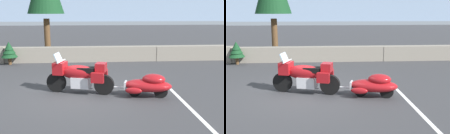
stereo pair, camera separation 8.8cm
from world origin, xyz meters
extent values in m
plane|color=#38383A|center=(0.00, 0.00, 0.00)|extent=(80.00, 80.00, 0.00)
cube|color=gray|center=(0.00, 5.67, 0.40)|extent=(8.00, 0.56, 0.79)
cylinder|color=black|center=(-0.72, 0.25, 0.33)|extent=(0.67, 0.31, 0.66)
cylinder|color=black|center=(0.87, -0.19, 0.33)|extent=(0.67, 0.31, 0.66)
cube|color=silver|center=(0.13, 0.01, 0.38)|extent=(0.70, 0.58, 0.36)
ellipsoid|color=maroon|center=(0.03, 0.04, 0.71)|extent=(1.27, 0.74, 0.48)
cube|color=maroon|center=(-0.57, 0.21, 0.83)|extent=(0.49, 0.60, 0.40)
cube|color=#9EB7C6|center=(-0.62, 0.22, 1.16)|extent=(0.30, 0.47, 0.34)
cube|color=black|center=(0.32, -0.04, 0.81)|extent=(0.64, 0.50, 0.16)
cube|color=maroon|center=(0.78, -0.17, 0.91)|extent=(0.42, 0.47, 0.28)
cube|color=maroon|center=(0.65, -0.44, 0.63)|extent=(0.43, 0.26, 0.32)
cube|color=maroon|center=(0.81, 0.14, 0.63)|extent=(0.43, 0.26, 0.32)
cylinder|color=silver|center=(-0.52, 0.19, 1.06)|extent=(0.23, 0.69, 0.04)
cylinder|color=silver|center=(-0.67, 0.23, 0.58)|extent=(0.26, 0.14, 0.54)
cylinder|color=black|center=(1.84, -0.46, 0.22)|extent=(0.45, 0.21, 0.44)
cylinder|color=black|center=(2.64, -0.68, 0.22)|extent=(0.45, 0.21, 0.44)
ellipsoid|color=maroon|center=(2.24, -0.57, 0.38)|extent=(1.63, 1.06, 0.40)
ellipsoid|color=maroon|center=(2.41, -0.62, 0.60)|extent=(0.84, 0.73, 0.32)
cube|color=silver|center=(1.55, -0.38, 0.36)|extent=(0.14, 0.32, 0.24)
ellipsoid|color=maroon|center=(1.76, -0.77, 0.28)|extent=(0.54, 0.27, 0.20)
ellipsoid|color=maroon|center=(1.93, -0.15, 0.28)|extent=(0.54, 0.27, 0.20)
cylinder|color=silver|center=(1.18, -0.28, 0.27)|extent=(0.69, 0.24, 0.05)
cylinder|color=brown|center=(-2.11, 7.78, 1.11)|extent=(0.36, 0.36, 2.21)
cylinder|color=brown|center=(-3.63, 5.12, 0.17)|extent=(0.16, 0.16, 0.34)
cone|color=#143D1E|center=(-3.63, 5.12, 0.64)|extent=(0.80, 0.80, 0.53)
cone|color=#143D1E|center=(-3.63, 5.12, 0.80)|extent=(0.62, 0.62, 0.46)
cone|color=#143D1E|center=(-3.63, 5.12, 0.96)|extent=(0.44, 0.44, 0.40)
cube|color=silver|center=(3.23, -1.50, 0.00)|extent=(0.12, 3.60, 0.01)
camera|label=1|loc=(0.44, -8.69, 2.73)|focal=43.33mm
camera|label=2|loc=(0.53, -8.70, 2.73)|focal=43.33mm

